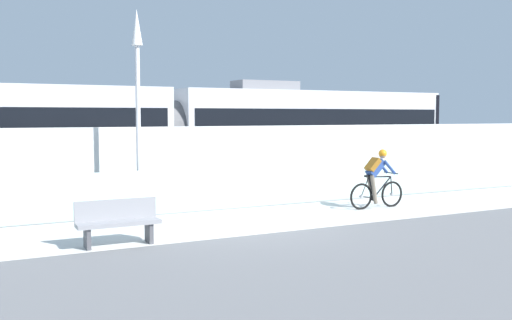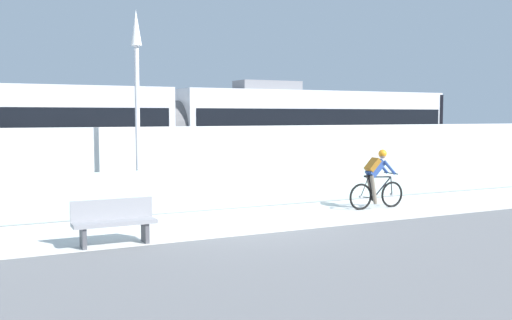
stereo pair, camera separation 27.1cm
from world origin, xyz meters
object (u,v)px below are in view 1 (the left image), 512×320
Objects in this scene: cyclist_on_bike at (377,179)px; bench at (118,221)px; tram at (169,134)px; lamp_post_antenna at (138,85)px.

bench is at bearing -170.10° from cyclist_on_bike.
lamp_post_antenna is (-2.38, -4.70, 1.40)m from tram.
cyclist_on_bike is (3.58, -6.85, -1.09)m from tram.
tram reaches higher than cyclist_on_bike.
tram is 5.45m from lamp_post_antenna.
cyclist_on_bike is at bearing 9.90° from bench.
tram is 7.81m from cyclist_on_bike.
cyclist_on_bike is 1.11× the size of bench.
tram is at bearing 63.11° from lamp_post_antenna.
lamp_post_antenna reaches higher than cyclist_on_bike.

